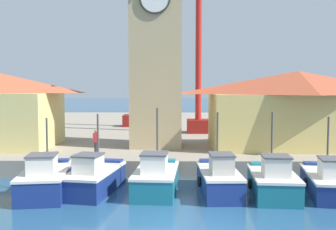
# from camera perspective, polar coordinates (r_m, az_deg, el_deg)

# --- Properties ---
(quay_wharf) EXTENTS (120.00, 40.00, 1.02)m
(quay_wharf) POSITION_cam_1_polar(r_m,az_deg,el_deg) (42.30, 1.52, -2.20)
(quay_wharf) COLOR gray
(quay_wharf) RESTS_ON ground
(fishing_boat_far_left) EXTENTS (2.70, 4.86, 3.71)m
(fishing_boat_far_left) POSITION_cam_1_polar(r_m,az_deg,el_deg) (20.23, -17.35, -8.92)
(fishing_boat_far_left) COLOR navy
(fishing_boat_far_left) RESTS_ON ground
(fishing_boat_left_outer) EXTENTS (2.69, 4.79, 3.87)m
(fishing_boat_left_outer) POSITION_cam_1_polar(r_m,az_deg,el_deg) (20.17, -10.68, -8.95)
(fishing_boat_left_outer) COLOR navy
(fishing_boat_left_outer) RESTS_ON ground
(fishing_boat_left_inner) EXTENTS (2.32, 4.60, 4.18)m
(fishing_boat_left_inner) POSITION_cam_1_polar(r_m,az_deg,el_deg) (19.75, -1.75, -9.10)
(fishing_boat_left_inner) COLOR #196B7F
(fishing_boat_left_inner) RESTS_ON ground
(fishing_boat_mid_left) EXTENTS (2.00, 4.62, 3.97)m
(fishing_boat_mid_left) POSITION_cam_1_polar(r_m,az_deg,el_deg) (19.71, 7.40, -9.15)
(fishing_boat_mid_left) COLOR navy
(fishing_boat_mid_left) RESTS_ON ground
(fishing_boat_center) EXTENTS (2.36, 4.31, 4.03)m
(fishing_boat_center) POSITION_cam_1_polar(r_m,az_deg,el_deg) (19.75, 15.00, -9.26)
(fishing_boat_center) COLOR #196B7F
(fishing_boat_center) RESTS_ON ground
(fishing_boat_mid_right) EXTENTS (2.83, 5.01, 3.77)m
(fishing_boat_mid_right) POSITION_cam_1_polar(r_m,az_deg,el_deg) (20.86, 22.42, -8.88)
(fishing_boat_mid_right) COLOR navy
(fishing_boat_mid_right) RESTS_ON ground
(clock_tower) EXTENTS (4.00, 4.00, 16.22)m
(clock_tower) POSITION_cam_1_polar(r_m,az_deg,el_deg) (27.96, -1.72, 11.25)
(clock_tower) COLOR tan
(clock_tower) RESTS_ON quay_wharf
(warehouse_right) EXTENTS (12.22, 6.01, 5.28)m
(warehouse_right) POSITION_cam_1_polar(r_m,az_deg,el_deg) (28.55, 18.30, 0.89)
(warehouse_right) COLOR tan
(warehouse_right) RESTS_ON quay_wharf
(port_crane_near) EXTENTS (2.01, 9.54, 22.35)m
(port_crane_near) POSITION_cam_1_polar(r_m,az_deg,el_deg) (36.15, 4.40, 11.05)
(port_crane_near) COLOR maroon
(port_crane_near) RESTS_ON quay_wharf
(port_crane_far) EXTENTS (2.31, 9.75, 20.34)m
(port_crane_far) POSITION_cam_1_polar(r_m,az_deg,el_deg) (41.72, -5.20, 9.60)
(port_crane_far) COLOR maroon
(port_crane_far) RESTS_ON quay_wharf
(dock_worker_near_tower) EXTENTS (0.34, 0.22, 1.62)m
(dock_worker_near_tower) POSITION_cam_1_polar(r_m,az_deg,el_deg) (24.35, -10.41, -3.90)
(dock_worker_near_tower) COLOR #33333D
(dock_worker_near_tower) RESTS_ON quay_wharf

